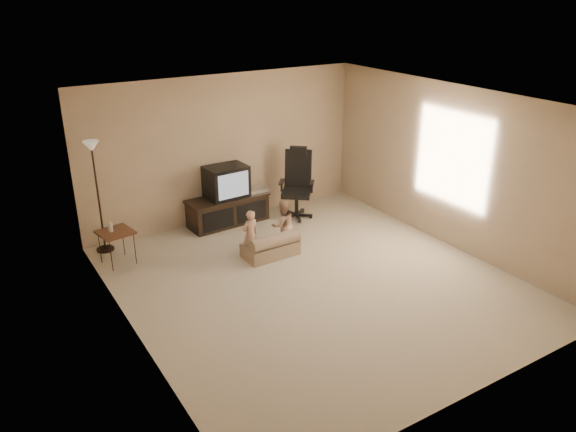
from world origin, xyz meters
The scene contains 9 objects.
floor centered at (0.00, 0.00, 0.00)m, with size 5.50×5.50×0.00m, color beige.
room_shell centered at (0.00, 0.00, 1.52)m, with size 5.50×5.50×5.50m.
tv_stand centered at (-0.10, 2.49, 0.43)m, with size 1.46×0.61×1.03m.
office_chair centered at (1.08, 2.15, 0.44)m, with size 0.80×0.80×1.23m.
side_table centered at (-2.15, 2.00, 0.50)m, with size 0.54×0.54×0.69m.
floor_lamp centered at (-2.20, 2.55, 1.27)m, with size 0.27×0.27×1.74m.
child_sofa centered at (-0.11, 0.99, 0.16)m, with size 0.84×0.49×0.40m.
toddler_left centered at (-0.40, 1.13, 0.38)m, with size 0.28×0.20×0.76m, color tan.
toddler_right centered at (0.18, 1.14, 0.40)m, with size 0.39×0.21×0.80m, color tan.
Camera 1 is at (-3.93, -5.64, 3.85)m, focal length 35.00 mm.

